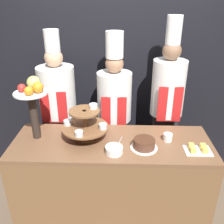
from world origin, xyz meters
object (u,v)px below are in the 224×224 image
at_px(cake_square_tray, 198,149).
at_px(chef_center_right, 167,102).
at_px(fruit_pedestal, 33,97).
at_px(cake_round, 144,144).
at_px(cup_white, 168,137).
at_px(chef_left, 58,107).
at_px(tiered_stand, 85,124).
at_px(serving_bowl_near, 114,150).
at_px(chef_center_left, 114,108).

distance_m(cake_square_tray, chef_center_right, 0.75).
height_order(fruit_pedestal, cake_round, fruit_pedestal).
bearing_deg(cake_round, chef_center_right, 66.70).
relative_size(fruit_pedestal, cup_white, 7.01).
bearing_deg(fruit_pedestal, cake_square_tray, -7.78).
xyz_separation_m(cake_round, chef_left, (-0.90, 0.69, 0.03)).
bearing_deg(chef_left, cup_white, -26.77).
bearing_deg(cup_white, tiered_stand, 179.17).
relative_size(cake_round, chef_left, 0.13).
bearing_deg(cake_round, tiered_stand, 165.03).
xyz_separation_m(cup_white, serving_bowl_near, (-0.48, -0.21, -0.00)).
bearing_deg(serving_bowl_near, tiered_stand, 140.29).
xyz_separation_m(fruit_pedestal, cake_round, (0.97, -0.16, -0.35)).
xyz_separation_m(cake_round, chef_center_right, (0.30, 0.69, 0.10)).
relative_size(cake_round, chef_center_right, 0.12).
height_order(fruit_pedestal, cake_square_tray, fruit_pedestal).
relative_size(tiered_stand, cake_round, 1.81).
bearing_deg(serving_bowl_near, chef_center_right, 54.42).
bearing_deg(chef_center_left, cake_square_tray, -44.91).
height_order(tiered_stand, cake_round, tiered_stand).
bearing_deg(fruit_pedestal, chef_left, 82.17).
bearing_deg(chef_left, chef_center_right, 0.00).
xyz_separation_m(cake_round, cake_square_tray, (0.45, -0.03, -0.02)).
bearing_deg(tiered_stand, serving_bowl_near, -39.71).
distance_m(fruit_pedestal, cake_round, 1.05).
height_order(cake_round, cup_white, cake_round).
bearing_deg(cake_round, chef_center_left, 111.48).
distance_m(cake_square_tray, chef_center_left, 1.03).
relative_size(cake_round, chef_center_left, 0.13).
height_order(chef_left, chef_center_left, chef_left).
relative_size(cup_white, chef_left, 0.04).
relative_size(cup_white, chef_center_left, 0.05).
bearing_deg(serving_bowl_near, cake_square_tray, 4.07).
distance_m(cup_white, chef_center_left, 0.76).
relative_size(cake_round, cup_white, 2.89).
xyz_separation_m(fruit_pedestal, chef_left, (0.07, 0.53, -0.33)).
distance_m(chef_left, chef_center_left, 0.62).
bearing_deg(chef_center_right, cake_square_tray, -77.94).
distance_m(chef_left, chef_center_right, 1.20).
xyz_separation_m(tiered_stand, chef_left, (-0.38, 0.56, -0.08)).
bearing_deg(cake_square_tray, chef_center_left, 135.09).
distance_m(cake_square_tray, chef_left, 1.54).
distance_m(tiered_stand, chef_left, 0.68).
relative_size(fruit_pedestal, cake_round, 2.42).
distance_m(cake_square_tray, serving_bowl_near, 0.71).
bearing_deg(cake_square_tray, chef_left, 151.78).
bearing_deg(chef_left, fruit_pedestal, -97.83).
distance_m(cake_round, chef_left, 1.14).
distance_m(tiered_stand, chef_center_right, 0.99).
xyz_separation_m(tiered_stand, fruit_pedestal, (-0.45, 0.02, 0.24)).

